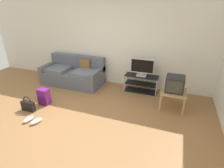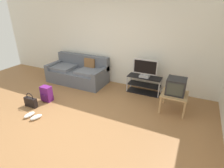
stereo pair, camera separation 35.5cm
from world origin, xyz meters
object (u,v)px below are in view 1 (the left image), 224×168
flat_tv (142,68)px  crt_tv (175,84)px  couch (74,74)px  tv_stand (141,83)px  sneakers_pair (32,120)px  backpack (44,97)px  side_table (173,93)px  handbag (28,106)px

flat_tv → crt_tv: bearing=-32.8°
couch → tv_stand: couch is taller
crt_tv → sneakers_pair: size_ratio=1.09×
couch → backpack: bearing=-90.2°
couch → sneakers_pair: bearing=-82.9°
couch → backpack: (-0.00, -1.43, -0.11)m
side_table → crt_tv: 0.25m
flat_tv → side_table: bearing=-33.5°
couch → backpack: 1.43m
crt_tv → handbag: size_ratio=1.10×
couch → sneakers_pair: (0.27, -2.17, -0.27)m
tv_stand → handbag: 3.05m
flat_tv → handbag: size_ratio=1.76×
handbag → sneakers_pair: (0.42, -0.34, -0.09)m
tv_stand → handbag: size_ratio=2.48×
backpack → sneakers_pair: bearing=-55.2°
couch → flat_tv: bearing=3.5°
crt_tv → tv_stand: bearing=146.3°
sneakers_pair → backpack: bearing=110.4°
crt_tv → backpack: bearing=-162.4°
tv_stand → backpack: (-2.17, -1.58, -0.05)m
crt_tv → backpack: size_ratio=1.02×
handbag → backpack: bearing=70.6°
side_table → crt_tv: size_ratio=1.40×
couch → flat_tv: 2.21m
couch → crt_tv: 3.12m
flat_tv → handbag: flat_tv is taller
tv_stand → couch: bearing=-175.9°
side_table → sneakers_pair: bearing=-148.7°
couch → sneakers_pair: couch is taller
tv_stand → backpack: bearing=-143.9°
backpack → handbag: backpack is taller
crt_tv → handbag: crt_tv is taller
couch → side_table: (3.07, -0.47, 0.07)m
flat_tv → backpack: bearing=-144.3°
handbag → crt_tv: bearing=23.2°
backpack → handbag: 0.43m
side_table → handbag: size_ratio=1.54×
sneakers_pair → side_table: bearing=31.3°
side_table → backpack: side_table is taller
couch → crt_tv: couch is taller
crt_tv → flat_tv: bearing=147.2°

